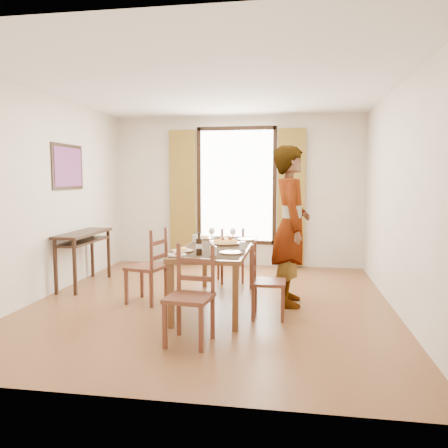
# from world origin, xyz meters

# --- Properties ---
(ground) EXTENTS (5.00, 5.00, 0.00)m
(ground) POSITION_xyz_m (0.00, 0.00, 0.00)
(ground) COLOR brown
(ground) RESTS_ON ground
(room_shell) EXTENTS (4.60, 5.10, 2.74)m
(room_shell) POSITION_xyz_m (-0.00, 0.13, 1.54)
(room_shell) COLOR silver
(room_shell) RESTS_ON ground
(console_table) EXTENTS (0.38, 1.20, 0.80)m
(console_table) POSITION_xyz_m (-2.03, 0.60, 0.68)
(console_table) COLOR black
(console_table) RESTS_ON ground
(dining_table) EXTENTS (0.81, 1.90, 0.76)m
(dining_table) POSITION_xyz_m (0.10, -0.10, 0.69)
(dining_table) COLOR brown
(dining_table) RESTS_ON ground
(chair_west) EXTENTS (0.51, 0.51, 0.96)m
(chair_west) POSITION_xyz_m (-0.79, -0.12, 0.45)
(chair_west) COLOR brown
(chair_west) RESTS_ON ground
(chair_north) EXTENTS (0.48, 0.48, 0.84)m
(chair_north) POSITION_xyz_m (0.09, 1.16, 0.39)
(chair_north) COLOR brown
(chair_north) RESTS_ON ground
(chair_south) EXTENTS (0.46, 0.46, 0.94)m
(chair_south) POSITION_xyz_m (0.06, -1.36, 0.44)
(chair_south) COLOR brown
(chair_south) RESTS_ON ground
(chair_east) EXTENTS (0.38, 0.38, 0.86)m
(chair_east) POSITION_xyz_m (0.73, -0.48, 0.40)
(chair_east) COLOR brown
(chair_east) RESTS_ON ground
(man) EXTENTS (0.79, 0.57, 1.99)m
(man) POSITION_xyz_m (1.00, 0.11, 0.99)
(man) COLOR gray
(man) RESTS_ON ground
(plate_sw) EXTENTS (0.27, 0.27, 0.05)m
(plate_sw) POSITION_xyz_m (-0.22, -0.61, 0.78)
(plate_sw) COLOR silver
(plate_sw) RESTS_ON dining_table
(plate_se) EXTENTS (0.27, 0.27, 0.05)m
(plate_se) POSITION_xyz_m (0.35, -0.63, 0.78)
(plate_se) COLOR silver
(plate_se) RESTS_ON dining_table
(plate_nw) EXTENTS (0.27, 0.27, 0.05)m
(plate_nw) POSITION_xyz_m (-0.19, 0.45, 0.78)
(plate_nw) COLOR silver
(plate_nw) RESTS_ON dining_table
(plate_ne) EXTENTS (0.27, 0.27, 0.05)m
(plate_ne) POSITION_xyz_m (0.41, 0.45, 0.78)
(plate_ne) COLOR silver
(plate_ne) RESTS_ON dining_table
(pasta_platter) EXTENTS (0.40, 0.40, 0.10)m
(pasta_platter) POSITION_xyz_m (0.18, 0.04, 0.81)
(pasta_platter) COLOR #BA6817
(pasta_platter) RESTS_ON dining_table
(caprese_plate) EXTENTS (0.20, 0.20, 0.04)m
(caprese_plate) POSITION_xyz_m (-0.21, -0.85, 0.78)
(caprese_plate) COLOR silver
(caprese_plate) RESTS_ON dining_table
(wine_glass_a) EXTENTS (0.08, 0.08, 0.18)m
(wine_glass_a) POSITION_xyz_m (-0.05, -0.44, 0.85)
(wine_glass_a) COLOR white
(wine_glass_a) RESTS_ON dining_table
(wine_glass_b) EXTENTS (0.08, 0.08, 0.18)m
(wine_glass_b) POSITION_xyz_m (0.24, 0.27, 0.85)
(wine_glass_b) COLOR white
(wine_glass_b) RESTS_ON dining_table
(wine_glass_c) EXTENTS (0.08, 0.08, 0.18)m
(wine_glass_c) POSITION_xyz_m (-0.05, 0.29, 0.85)
(wine_glass_c) COLOR white
(wine_glass_c) RESTS_ON dining_table
(tumbler_a) EXTENTS (0.07, 0.07, 0.10)m
(tumbler_a) POSITION_xyz_m (0.44, -0.37, 0.81)
(tumbler_a) COLOR silver
(tumbler_a) RESTS_ON dining_table
(tumbler_b) EXTENTS (0.07, 0.07, 0.10)m
(tumbler_b) POSITION_xyz_m (-0.24, 0.17, 0.81)
(tumbler_b) COLOR silver
(tumbler_b) RESTS_ON dining_table
(tumbler_c) EXTENTS (0.07, 0.07, 0.10)m
(tumbler_c) POSITION_xyz_m (0.18, -0.79, 0.81)
(tumbler_c) COLOR silver
(tumbler_c) RESTS_ON dining_table
(wine_bottle) EXTENTS (0.07, 0.07, 0.25)m
(wine_bottle) POSITION_xyz_m (0.02, -0.79, 0.88)
(wine_bottle) COLOR black
(wine_bottle) RESTS_ON dining_table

